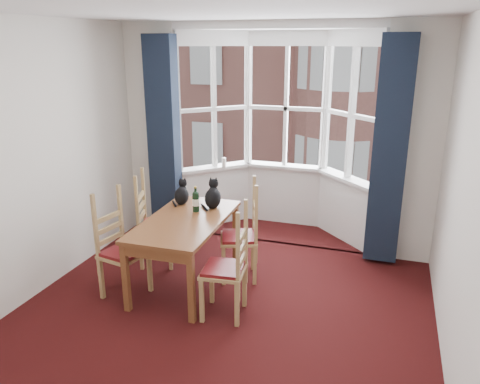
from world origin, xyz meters
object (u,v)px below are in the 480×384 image
at_px(chair_left_far, 150,226).
at_px(chair_right_far, 247,238).
at_px(chair_left_near, 117,252).
at_px(cat_right, 213,196).
at_px(dining_table, 185,227).
at_px(cat_left, 182,194).
at_px(chair_right_near, 233,271).
at_px(candle_tall, 224,163).
at_px(wine_bottle, 196,201).

bearing_deg(chair_left_far, chair_right_far, 0.88).
height_order(chair_left_near, cat_right, cat_right).
relative_size(dining_table, cat_left, 4.88).
relative_size(chair_right_near, candle_tall, 6.76).
relative_size(chair_right_far, cat_left, 3.02).
height_order(chair_right_far, candle_tall, candle_tall).
bearing_deg(wine_bottle, chair_left_near, -132.63).
xyz_separation_m(chair_left_near, chair_right_near, (1.28, -0.04, 0.00)).
relative_size(cat_right, candle_tall, 2.54).
distance_m(chair_right_near, candle_tall, 2.42).
distance_m(dining_table, chair_right_near, 0.84).
distance_m(chair_left_far, chair_right_far, 1.20).
relative_size(dining_table, wine_bottle, 5.14).
height_order(chair_left_far, wine_bottle, wine_bottle).
bearing_deg(chair_right_near, candle_tall, 111.91).
relative_size(chair_left_near, candle_tall, 6.76).
xyz_separation_m(chair_right_near, candle_tall, (-0.89, 2.21, 0.47)).
bearing_deg(cat_right, candle_tall, 104.72).
relative_size(chair_left_far, cat_right, 2.66).
relative_size(chair_left_far, wine_bottle, 3.18).
height_order(chair_right_near, cat_left, cat_left).
height_order(chair_right_near, candle_tall, candle_tall).
distance_m(chair_left_far, wine_bottle, 0.76).
height_order(chair_right_near, wine_bottle, wine_bottle).
height_order(chair_right_far, wine_bottle, wine_bottle).
xyz_separation_m(chair_right_far, cat_right, (-0.43, 0.09, 0.42)).
bearing_deg(chair_right_far, dining_table, -148.98).
xyz_separation_m(wine_bottle, candle_tall, (-0.22, 1.51, 0.05)).
distance_m(chair_right_far, cat_left, 0.92).
relative_size(dining_table, chair_right_far, 1.62).
bearing_deg(chair_right_far, candle_tall, 118.91).
bearing_deg(chair_left_far, cat_left, 16.78).
xyz_separation_m(dining_table, candle_tall, (-0.20, 1.76, 0.27)).
xyz_separation_m(chair_left_far, chair_right_near, (1.31, -0.78, 0.00)).
relative_size(chair_left_far, chair_right_near, 1.00).
bearing_deg(chair_left_far, dining_table, -28.09).
distance_m(chair_right_near, chair_right_far, 0.80).
relative_size(chair_right_far, candle_tall, 6.76).
xyz_separation_m(dining_table, chair_right_near, (0.69, -0.45, -0.20)).
distance_m(chair_right_near, cat_right, 1.12).
distance_m(chair_left_far, cat_left, 0.56).
height_order(dining_table, chair_left_far, chair_left_far).
bearing_deg(chair_left_near, dining_table, 34.55).
bearing_deg(chair_right_near, chair_left_far, 149.33).
height_order(chair_left_near, candle_tall, candle_tall).
bearing_deg(wine_bottle, cat_left, 143.54).
bearing_deg(wine_bottle, chair_right_near, -46.20).
xyz_separation_m(chair_right_near, cat_right, (-0.54, 0.88, 0.42)).
xyz_separation_m(chair_left_far, cat_right, (0.77, 0.11, 0.42)).
xyz_separation_m(chair_right_near, wine_bottle, (-0.67, 0.70, 0.41)).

